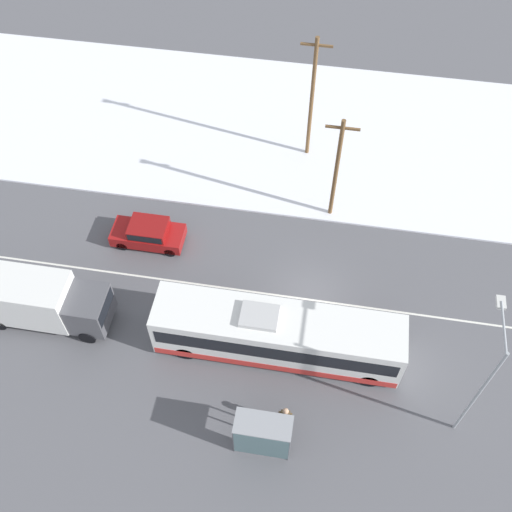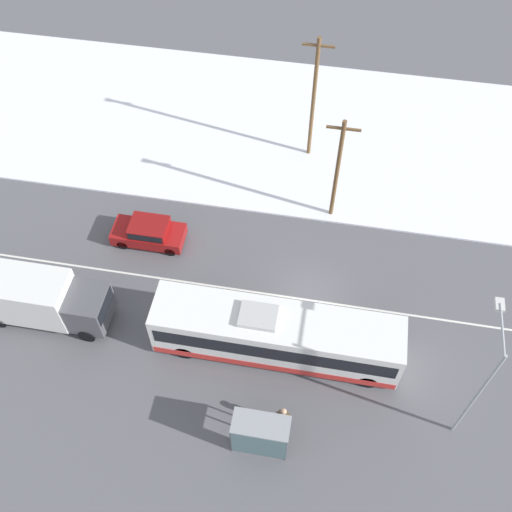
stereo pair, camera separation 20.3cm
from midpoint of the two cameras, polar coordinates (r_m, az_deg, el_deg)
ground_plane at (r=32.51m, az=5.14°, el=-4.19°), size 120.00×120.00×0.00m
snow_lot at (r=41.01m, az=7.38°, el=11.26°), size 80.00×14.86×0.12m
lane_marking_center at (r=32.51m, az=5.14°, el=-4.19°), size 60.00×0.12×0.00m
city_bus at (r=29.53m, az=2.16°, el=-7.51°), size 12.14×2.57×3.21m
box_truck at (r=32.46m, az=-20.28°, el=-3.67°), size 7.41×2.30×3.11m
sedan_car at (r=34.61m, az=-10.01°, el=2.30°), size 4.10×1.80×1.50m
pedestrian_at_stop at (r=28.28m, az=2.81°, el=-14.99°), size 0.64×0.29×1.79m
bus_shelter at (r=27.32m, az=0.58°, el=-16.79°), size 2.55×1.20×2.40m
streetlamp at (r=26.73m, az=20.97°, el=-10.53°), size 0.36×2.75×7.50m
utility_pole_roadside at (r=33.52m, az=7.94°, el=8.18°), size 1.80×0.24×7.22m
utility_pole_snowlot at (r=36.77m, az=5.67°, el=14.70°), size 1.80×0.24×8.54m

